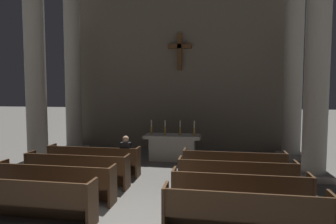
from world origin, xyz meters
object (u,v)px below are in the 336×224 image
(altar, at_px, (172,147))
(candlestick_inner_right, at_px, (180,130))
(candlestick_outer_left, at_px, (151,130))
(pew_right_row_3, at_px, (236,178))
(pew_right_row_2, at_px, (240,193))
(lone_worshipper, at_px, (127,155))
(pew_right_row_1, at_px, (245,215))
(candlestick_inner_left, at_px, (165,130))
(candlestick_outer_right, at_px, (194,131))
(column_left_third, at_px, (73,72))
(pew_right_row_4, at_px, (234,166))
(pew_left_row_1, at_px, (25,200))
(column_left_second, at_px, (35,67))
(pew_left_row_2, at_px, (55,182))
(pew_left_row_3, at_px, (77,170))
(column_right_second, at_px, (317,63))
(pew_left_row_4, at_px, (94,160))
(column_right_third, at_px, (293,70))

(altar, bearing_deg, candlestick_inner_right, 0.00)
(candlestick_outer_left, bearing_deg, pew_right_row_3, -49.41)
(pew_right_row_2, bearing_deg, lone_worshipper, 145.18)
(pew_right_row_1, distance_m, candlestick_outer_left, 6.64)
(candlestick_inner_left, distance_m, candlestick_inner_right, 0.60)
(candlestick_inner_right, bearing_deg, lone_worshipper, -120.54)
(pew_right_row_3, bearing_deg, lone_worshipper, 160.53)
(candlestick_outer_left, distance_m, candlestick_outer_right, 1.70)
(column_left_third, xyz_separation_m, candlestick_outer_right, (5.52, -1.01, -2.38))
(pew_right_row_2, bearing_deg, pew_right_row_1, -90.00)
(candlestick_outer_left, xyz_separation_m, lone_worshipper, (-0.27, -2.40, -0.49))
(pew_right_row_4, height_order, lone_worshipper, lone_worshipper)
(lone_worshipper, bearing_deg, column_left_third, 136.17)
(pew_right_row_2, distance_m, pew_right_row_4, 2.28)
(pew_left_row_1, relative_size, column_left_second, 0.41)
(pew_left_row_2, distance_m, pew_left_row_3, 1.14)
(pew_left_row_2, bearing_deg, column_right_second, 23.52)
(column_left_third, bearing_deg, pew_right_row_2, -39.76)
(pew_left_row_3, xyz_separation_m, pew_right_row_3, (4.43, 0.00, 0.00))
(pew_right_row_1, bearing_deg, column_right_second, 59.30)
(pew_left_row_1, height_order, altar, altar)
(column_left_third, height_order, candlestick_inner_right, column_left_third)
(pew_right_row_2, height_order, candlestick_inner_left, candlestick_inner_left)
(candlestick_outer_left, height_order, candlestick_inner_right, same)
(pew_left_row_4, xyz_separation_m, pew_right_row_3, (4.43, -1.14, 0.00))
(pew_right_row_1, xyz_separation_m, pew_right_row_4, (0.00, 3.42, 0.00))
(pew_left_row_2, relative_size, column_right_third, 0.41)
(pew_left_row_1, height_order, pew_right_row_2, same)
(column_right_third, height_order, candlestick_inner_right, column_right_third)
(pew_left_row_4, relative_size, candlestick_outer_right, 5.36)
(pew_left_row_1, height_order, pew_left_row_2, same)
(pew_left_row_3, height_order, altar, altar)
(pew_left_row_1, bearing_deg, column_left_third, 109.68)
(altar, distance_m, candlestick_inner_right, 0.72)
(pew_right_row_1, xyz_separation_m, lone_worshipper, (-3.33, 3.45, 0.22))
(candlestick_inner_left, bearing_deg, column_right_second, -19.09)
(pew_left_row_3, height_order, column_right_third, column_right_third)
(pew_left_row_4, distance_m, column_left_third, 5.24)
(pew_left_row_4, height_order, candlestick_inner_right, candlestick_inner_right)
(candlestick_inner_left, relative_size, candlestick_outer_right, 1.00)
(candlestick_inner_left, xyz_separation_m, candlestick_inner_right, (0.60, 0.00, 0.00))
(pew_left_row_1, height_order, pew_right_row_1, same)
(pew_left_row_1, xyz_separation_m, altar, (2.21, 5.85, 0.06))
(pew_left_row_2, distance_m, candlestick_inner_left, 5.14)
(pew_left_row_2, distance_m, pew_right_row_1, 4.57)
(pew_left_row_4, height_order, pew_right_row_3, same)
(column_right_third, height_order, candlestick_outer_right, column_right_third)
(column_right_second, bearing_deg, candlestick_inner_left, 160.91)
(pew_left_row_3, distance_m, column_right_third, 8.82)
(pew_left_row_3, bearing_deg, pew_right_row_3, 0.00)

